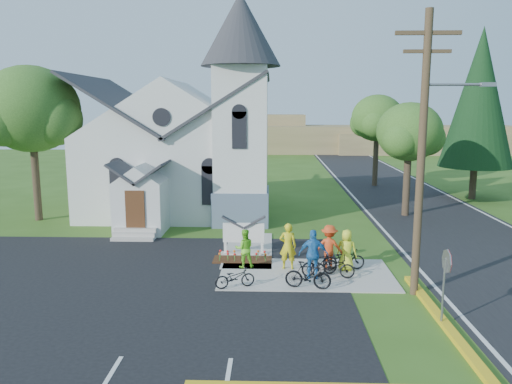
{
  "coord_description": "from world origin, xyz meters",
  "views": [
    {
      "loc": [
        0.08,
        -19.02,
        6.75
      ],
      "look_at": [
        -0.69,
        5.0,
        2.64
      ],
      "focal_mm": 35.0,
      "sensor_mm": 36.0,
      "label": 1
    }
  ],
  "objects_px": {
    "bike_4": "(344,259)",
    "cyclist_0": "(288,246)",
    "bike_0": "(235,277)",
    "cyclist_2": "(313,254)",
    "stop_sign": "(446,271)",
    "church_sign": "(244,233)",
    "bike_2": "(333,266)",
    "cyclist_1": "(244,248)",
    "bike_3": "(320,264)",
    "cyclist_4": "(347,250)",
    "bike_1": "(308,275)",
    "utility_pole": "(424,146)",
    "cyclist_3": "(329,247)"
  },
  "relations": [
    {
      "from": "utility_pole",
      "to": "bike_2",
      "type": "relative_size",
      "value": 5.75
    },
    {
      "from": "utility_pole",
      "to": "cyclist_3",
      "type": "bearing_deg",
      "value": 137.26
    },
    {
      "from": "cyclist_0",
      "to": "bike_3",
      "type": "relative_size",
      "value": 1.25
    },
    {
      "from": "bike_2",
      "to": "cyclist_1",
      "type": "bearing_deg",
      "value": 78.72
    },
    {
      "from": "cyclist_1",
      "to": "cyclist_2",
      "type": "xyz_separation_m",
      "value": [
        2.79,
        -1.31,
        0.17
      ]
    },
    {
      "from": "cyclist_4",
      "to": "cyclist_3",
      "type": "bearing_deg",
      "value": 5.5
    },
    {
      "from": "stop_sign",
      "to": "bike_4",
      "type": "xyz_separation_m",
      "value": [
        -2.34,
        5.22,
        -1.26
      ]
    },
    {
      "from": "cyclist_2",
      "to": "cyclist_4",
      "type": "distance_m",
      "value": 1.8
    },
    {
      "from": "cyclist_0",
      "to": "bike_4",
      "type": "distance_m",
      "value": 2.38
    },
    {
      "from": "bike_0",
      "to": "church_sign",
      "type": "bearing_deg",
      "value": -20.33
    },
    {
      "from": "cyclist_1",
      "to": "bike_0",
      "type": "bearing_deg",
      "value": 74.94
    },
    {
      "from": "church_sign",
      "to": "stop_sign",
      "type": "xyz_separation_m",
      "value": [
        6.63,
        -7.4,
        0.75
      ]
    },
    {
      "from": "bike_1",
      "to": "stop_sign",
      "type": "bearing_deg",
      "value": -116.44
    },
    {
      "from": "bike_4",
      "to": "cyclist_0",
      "type": "bearing_deg",
      "value": 78.29
    },
    {
      "from": "bike_1",
      "to": "bike_3",
      "type": "distance_m",
      "value": 1.6
    },
    {
      "from": "bike_0",
      "to": "cyclist_2",
      "type": "height_order",
      "value": "cyclist_2"
    },
    {
      "from": "church_sign",
      "to": "cyclist_0",
      "type": "distance_m",
      "value": 2.87
    },
    {
      "from": "cyclist_2",
      "to": "utility_pole",
      "type": "bearing_deg",
      "value": 163.44
    },
    {
      "from": "utility_pole",
      "to": "cyclist_1",
      "type": "relative_size",
      "value": 6.08
    },
    {
      "from": "church_sign",
      "to": "bike_4",
      "type": "xyz_separation_m",
      "value": [
        4.29,
        -2.18,
        -0.51
      ]
    },
    {
      "from": "bike_0",
      "to": "bike_2",
      "type": "relative_size",
      "value": 0.88
    },
    {
      "from": "cyclist_0",
      "to": "cyclist_3",
      "type": "distance_m",
      "value": 1.73
    },
    {
      "from": "bike_1",
      "to": "cyclist_4",
      "type": "xyz_separation_m",
      "value": [
        1.74,
        2.18,
        0.35
      ]
    },
    {
      "from": "cyclist_1",
      "to": "utility_pole",
      "type": "bearing_deg",
      "value": 147.24
    },
    {
      "from": "bike_3",
      "to": "cyclist_4",
      "type": "xyz_separation_m",
      "value": [
        1.17,
        0.68,
        0.4
      ]
    },
    {
      "from": "stop_sign",
      "to": "cyclist_1",
      "type": "height_order",
      "value": "stop_sign"
    },
    {
      "from": "bike_0",
      "to": "bike_3",
      "type": "relative_size",
      "value": 0.98
    },
    {
      "from": "bike_0",
      "to": "bike_1",
      "type": "relative_size",
      "value": 0.88
    },
    {
      "from": "utility_pole",
      "to": "bike_0",
      "type": "xyz_separation_m",
      "value": [
        -6.65,
        0.3,
        -4.95
      ]
    },
    {
      "from": "cyclist_2",
      "to": "bike_2",
      "type": "relative_size",
      "value": 1.14
    },
    {
      "from": "cyclist_2",
      "to": "cyclist_1",
      "type": "bearing_deg",
      "value": -20.29
    },
    {
      "from": "church_sign",
      "to": "utility_pole",
      "type": "relative_size",
      "value": 0.22
    },
    {
      "from": "cyclist_2",
      "to": "bike_1",
      "type": "bearing_deg",
      "value": 80.92
    },
    {
      "from": "church_sign",
      "to": "bike_3",
      "type": "height_order",
      "value": "church_sign"
    },
    {
      "from": "bike_2",
      "to": "cyclist_4",
      "type": "xyz_separation_m",
      "value": [
        0.68,
        0.93,
        0.41
      ]
    },
    {
      "from": "bike_1",
      "to": "bike_2",
      "type": "bearing_deg",
      "value": -29.81
    },
    {
      "from": "bike_4",
      "to": "church_sign",
      "type": "bearing_deg",
      "value": 53.7
    },
    {
      "from": "stop_sign",
      "to": "bike_0",
      "type": "height_order",
      "value": "stop_sign"
    },
    {
      "from": "cyclist_0",
      "to": "bike_4",
      "type": "bearing_deg",
      "value": -178.28
    },
    {
      "from": "bike_1",
      "to": "bike_4",
      "type": "bearing_deg",
      "value": -25.84
    },
    {
      "from": "church_sign",
      "to": "cyclist_3",
      "type": "distance_m",
      "value": 4.22
    },
    {
      "from": "cyclist_0",
      "to": "cyclist_2",
      "type": "distance_m",
      "value": 1.53
    },
    {
      "from": "cyclist_3",
      "to": "utility_pole",
      "type": "bearing_deg",
      "value": 153.71
    },
    {
      "from": "bike_1",
      "to": "cyclist_2",
      "type": "relative_size",
      "value": 0.88
    },
    {
      "from": "stop_sign",
      "to": "bike_0",
      "type": "xyz_separation_m",
      "value": [
        -6.72,
        3.0,
        -1.33
      ]
    },
    {
      "from": "bike_4",
      "to": "bike_2",
      "type": "bearing_deg",
      "value": 139.96
    },
    {
      "from": "church_sign",
      "to": "cyclist_4",
      "type": "xyz_separation_m",
      "value": [
        4.39,
        -2.22,
        -0.11
      ]
    },
    {
      "from": "utility_pole",
      "to": "bike_3",
      "type": "xyz_separation_m",
      "value": [
        -3.34,
        1.79,
        -4.88
      ]
    },
    {
      "from": "stop_sign",
      "to": "cyclist_4",
      "type": "height_order",
      "value": "stop_sign"
    },
    {
      "from": "bike_4",
      "to": "cyclist_3",
      "type": "bearing_deg",
      "value": 68.38
    }
  ]
}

